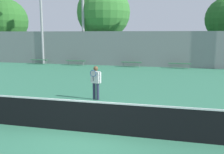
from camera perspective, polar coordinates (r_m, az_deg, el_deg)
The scene contains 12 objects.
ground_plane at distance 8.55m, azimuth -5.64°, elevation -11.86°, with size 100.00×100.00×0.00m, color #337556.
tennis_net at distance 8.38m, azimuth -5.70°, elevation -8.52°, with size 11.19×0.09×1.03m.
tennis_player at distance 12.36m, azimuth -3.55°, elevation -0.83°, with size 0.54×0.43×1.60m.
bench_courtside_near at distance 26.32m, azimuth -7.91°, elevation 3.49°, with size 1.99×0.40×0.47m.
bench_courtside_far at distance 28.07m, azimuth -15.57°, elevation 3.59°, with size 1.83×0.40×0.47m.
bench_adjacent_court at distance 24.78m, azimuth 4.23°, elevation 3.19°, with size 1.93×0.40×0.47m.
bench_by_gate at distance 24.42m, azimuth 14.51°, elevation 2.82°, with size 1.99×0.40×0.47m.
light_pole_near_left at distance 28.52m, azimuth -15.19°, elevation 14.21°, with size 0.90×0.60×9.68m.
light_pole_center_back at distance 27.06m, azimuth -6.38°, elevation 15.84°, with size 0.90×0.60×10.88m.
back_fence at distance 25.10m, azimuth 7.88°, elevation 6.05°, with size 33.09×0.06×3.34m.
tree_green_tall at distance 28.89m, azimuth -1.87°, elevation 13.91°, with size 5.72×5.72×8.25m.
tree_dark_dense at distance 34.88m, azimuth -22.18°, elevation 11.17°, with size 5.36×5.36×7.29m.
Camera 1 is at (2.73, -7.49, 3.09)m, focal length 42.00 mm.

